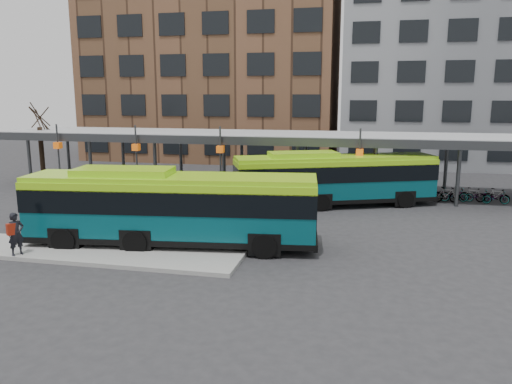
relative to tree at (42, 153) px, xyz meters
name	(u,v)px	position (x,y,z in m)	size (l,w,h in m)	color
ground	(224,242)	(18.00, -12.00, -2.43)	(120.00, 120.00, 0.00)	#28282B
boarding_island	(84,252)	(12.50, -15.00, -2.34)	(14.00, 3.00, 0.18)	gray
canopy	(273,137)	(17.94, 0.87, 1.47)	(40.00, 6.53, 4.80)	#999B9E
tree	(42,153)	(0.00, 0.00, 0.00)	(1.64, 1.64, 5.60)	black
building_brick	(216,55)	(8.00, 20.00, 8.57)	(26.00, 14.00, 22.00)	brown
building_grey	(470,62)	(34.00, 20.00, 7.57)	(24.00, 14.00, 20.00)	slate
bus_front	(171,206)	(15.81, -13.10, -0.56)	(13.29, 4.29, 3.60)	#07464F
bus_rear	(334,178)	(22.52, -2.99, -0.65)	(12.49, 7.13, 3.42)	#07464F
pedestrian	(16,234)	(10.11, -16.21, -1.32)	(0.72, 0.80, 1.83)	black
bike_rack	(465,195)	(30.77, -0.12, -1.97)	(5.48, 1.29, 1.01)	slate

